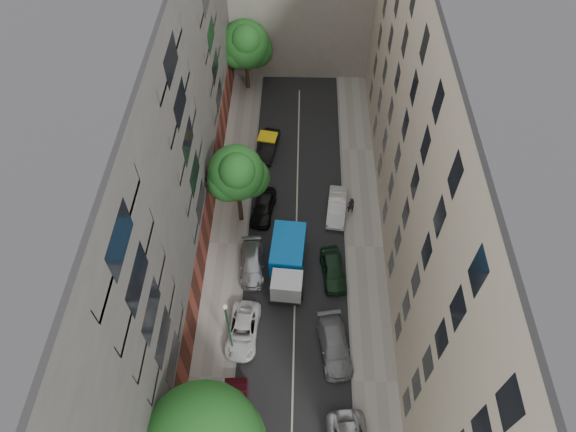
{
  "coord_description": "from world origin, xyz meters",
  "views": [
    {
      "loc": [
        0.02,
        -23.67,
        33.89
      ],
      "look_at": [
        -0.6,
        -1.68,
        6.0
      ],
      "focal_mm": 32.0,
      "sensor_mm": 36.0,
      "label": 1
    }
  ],
  "objects_px": {
    "car_left_2": "(243,331)",
    "tree_mid": "(237,175)",
    "car_left_1": "(236,412)",
    "tree_far": "(246,46)",
    "car_left_4": "(263,207)",
    "car_right_1": "(334,346)",
    "car_right_2": "(333,269)",
    "lamp_post": "(228,324)",
    "tarp_truck": "(288,261)",
    "car_left_5": "(268,146)",
    "car_left_3": "(252,264)",
    "pedestrian": "(351,205)",
    "car_right_3": "(337,207)"
  },
  "relations": [
    {
      "from": "car_left_5",
      "to": "tree_mid",
      "type": "bearing_deg",
      "value": -91.77
    },
    {
      "from": "car_left_4",
      "to": "car_right_1",
      "type": "distance_m",
      "value": 13.42
    },
    {
      "from": "tree_mid",
      "to": "lamp_post",
      "type": "height_order",
      "value": "tree_mid"
    },
    {
      "from": "car_left_4",
      "to": "tree_far",
      "type": "relative_size",
      "value": 0.56
    },
    {
      "from": "tarp_truck",
      "to": "car_left_3",
      "type": "distance_m",
      "value": 2.91
    },
    {
      "from": "tree_mid",
      "to": "tree_far",
      "type": "relative_size",
      "value": 1.06
    },
    {
      "from": "car_right_2",
      "to": "pedestrian",
      "type": "distance_m",
      "value": 6.41
    },
    {
      "from": "car_left_5",
      "to": "car_right_3",
      "type": "height_order",
      "value": "car_right_3"
    },
    {
      "from": "car_left_1",
      "to": "car_right_1",
      "type": "distance_m",
      "value": 7.88
    },
    {
      "from": "tree_mid",
      "to": "pedestrian",
      "type": "bearing_deg",
      "value": 7.38
    },
    {
      "from": "car_right_1",
      "to": "car_right_2",
      "type": "relative_size",
      "value": 1.16
    },
    {
      "from": "car_left_3",
      "to": "pedestrian",
      "type": "bearing_deg",
      "value": 31.75
    },
    {
      "from": "car_right_2",
      "to": "lamp_post",
      "type": "height_order",
      "value": "lamp_post"
    },
    {
      "from": "car_left_2",
      "to": "car_right_2",
      "type": "relative_size",
      "value": 1.1
    },
    {
      "from": "tarp_truck",
      "to": "car_left_3",
      "type": "xyz_separation_m",
      "value": [
        -2.76,
        0.28,
        -0.88
      ]
    },
    {
      "from": "car_left_2",
      "to": "lamp_post",
      "type": "distance_m",
      "value": 3.71
    },
    {
      "from": "tree_far",
      "to": "pedestrian",
      "type": "height_order",
      "value": "tree_far"
    },
    {
      "from": "tree_mid",
      "to": "car_right_2",
      "type": "bearing_deg",
      "value": -34.28
    },
    {
      "from": "lamp_post",
      "to": "car_left_2",
      "type": "bearing_deg",
      "value": 63.91
    },
    {
      "from": "car_left_2",
      "to": "car_left_5",
      "type": "xyz_separation_m",
      "value": [
        0.8,
        18.53,
        0.07
      ]
    },
    {
      "from": "car_left_2",
      "to": "car_right_2",
      "type": "height_order",
      "value": "car_right_2"
    },
    {
      "from": "car_left_5",
      "to": "tree_mid",
      "type": "relative_size",
      "value": 0.53
    },
    {
      "from": "car_left_5",
      "to": "tree_far",
      "type": "xyz_separation_m",
      "value": [
        -2.48,
        9.16,
        4.4
      ]
    },
    {
      "from": "car_left_2",
      "to": "tree_mid",
      "type": "height_order",
      "value": "tree_mid"
    },
    {
      "from": "car_left_2",
      "to": "tree_mid",
      "type": "distance_m",
      "value": 11.41
    },
    {
      "from": "car_left_2",
      "to": "tree_far",
      "type": "bearing_deg",
      "value": 97.32
    },
    {
      "from": "tarp_truck",
      "to": "tree_far",
      "type": "relative_size",
      "value": 0.81
    },
    {
      "from": "car_left_3",
      "to": "car_right_1",
      "type": "xyz_separation_m",
      "value": [
        6.16,
        -6.6,
        0.06
      ]
    },
    {
      "from": "car_left_4",
      "to": "car_left_1",
      "type": "bearing_deg",
      "value": -84.86
    },
    {
      "from": "car_left_2",
      "to": "car_right_1",
      "type": "xyz_separation_m",
      "value": [
        6.4,
        -1.0,
        0.06
      ]
    },
    {
      "from": "car_right_2",
      "to": "car_left_1",
      "type": "bearing_deg",
      "value": -128.15
    },
    {
      "from": "tarp_truck",
      "to": "car_right_1",
      "type": "xyz_separation_m",
      "value": [
        3.4,
        -6.32,
        -0.82
      ]
    },
    {
      "from": "car_left_1",
      "to": "tree_far",
      "type": "relative_size",
      "value": 0.56
    },
    {
      "from": "tarp_truck",
      "to": "car_left_1",
      "type": "xyz_separation_m",
      "value": [
        -3.0,
        -10.92,
        -0.82
      ]
    },
    {
      "from": "car_left_2",
      "to": "car_right_3",
      "type": "distance_m",
      "value": 13.35
    },
    {
      "from": "pedestrian",
      "to": "car_left_2",
      "type": "bearing_deg",
      "value": 42.8
    },
    {
      "from": "car_right_3",
      "to": "car_left_3",
      "type": "bearing_deg",
      "value": -133.45
    },
    {
      "from": "car_left_2",
      "to": "lamp_post",
      "type": "bearing_deg",
      "value": -112.24
    },
    {
      "from": "car_right_3",
      "to": "car_left_4",
      "type": "bearing_deg",
      "value": -172.46
    },
    {
      "from": "car_left_4",
      "to": "pedestrian",
      "type": "height_order",
      "value": "pedestrian"
    },
    {
      "from": "tarp_truck",
      "to": "car_left_2",
      "type": "xyz_separation_m",
      "value": [
        -3.0,
        -5.32,
        -0.89
      ]
    },
    {
      "from": "tree_mid",
      "to": "lamp_post",
      "type": "relative_size",
      "value": 1.26
    },
    {
      "from": "car_left_2",
      "to": "car_left_4",
      "type": "height_order",
      "value": "car_left_4"
    },
    {
      "from": "tarp_truck",
      "to": "car_right_3",
      "type": "distance_m",
      "value": 7.29
    },
    {
      "from": "tree_mid",
      "to": "car_right_3",
      "type": "bearing_deg",
      "value": 8.49
    },
    {
      "from": "car_left_5",
      "to": "car_right_3",
      "type": "relative_size",
      "value": 1.0
    },
    {
      "from": "tarp_truck",
      "to": "car_left_4",
      "type": "height_order",
      "value": "tarp_truck"
    },
    {
      "from": "car_left_2",
      "to": "car_left_4",
      "type": "relative_size",
      "value": 1.09
    },
    {
      "from": "lamp_post",
      "to": "car_right_1",
      "type": "bearing_deg",
      "value": 1.84
    },
    {
      "from": "tree_mid",
      "to": "tree_far",
      "type": "height_order",
      "value": "tree_mid"
    }
  ]
}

